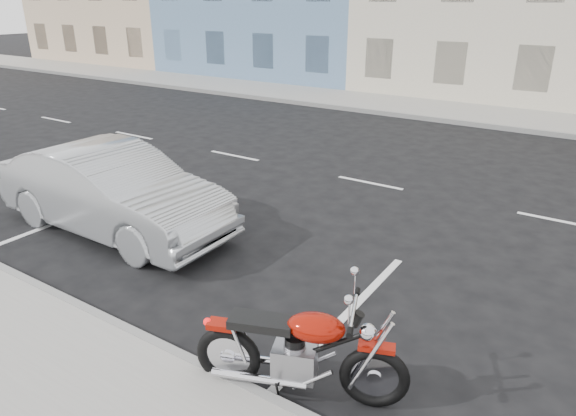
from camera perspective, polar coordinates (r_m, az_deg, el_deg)
name	(u,v)px	position (r m, az deg, el deg)	size (l,w,h in m)	color
ground	(457,200)	(11.37, 18.26, 0.81)	(120.00, 120.00, 0.00)	black
sidewalk_far	(395,105)	(20.86, 11.77, 11.15)	(80.00, 3.40, 0.15)	gray
curb_far	(377,112)	(19.32, 9.82, 10.44)	(80.00, 0.12, 0.16)	gray
motorcycle	(378,365)	(5.48, 10.00, -16.81)	(2.18, 1.06, 1.15)	black
sedan_silver	(113,191)	(9.65, -18.89, 1.83)	(1.63, 4.68, 1.54)	#AAADB1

